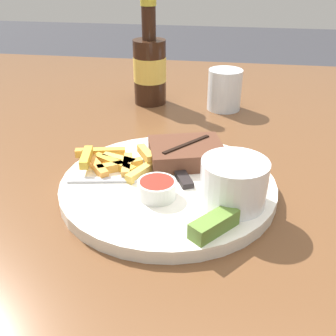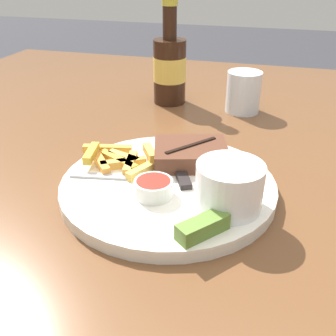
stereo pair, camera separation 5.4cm
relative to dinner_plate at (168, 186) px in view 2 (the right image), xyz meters
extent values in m
cube|color=brown|center=(0.00, 0.00, -0.03)|extent=(1.46, 1.53, 0.04)
cylinder|color=brown|center=(-0.67, 0.70, -0.39)|extent=(0.06, 0.06, 0.68)
cylinder|color=silver|center=(0.00, 0.00, 0.00)|extent=(0.30, 0.30, 0.01)
cylinder|color=white|center=(0.00, 0.00, 0.01)|extent=(0.30, 0.30, 0.00)
cube|color=#512D1E|center=(0.02, 0.06, 0.02)|extent=(0.13, 0.11, 0.03)
cube|color=black|center=(0.02, 0.06, 0.04)|extent=(0.06, 0.08, 0.00)
cube|color=gold|center=(-0.12, 0.02, 0.03)|extent=(0.02, 0.06, 0.01)
cube|color=gold|center=(-0.07, 0.02, 0.02)|extent=(0.06, 0.05, 0.01)
cube|color=gold|center=(-0.04, 0.04, 0.03)|extent=(0.03, 0.05, 0.01)
cube|color=gold|center=(-0.03, 0.02, 0.02)|extent=(0.05, 0.08, 0.01)
cube|color=gold|center=(-0.08, 0.02, 0.02)|extent=(0.07, 0.05, 0.01)
cube|color=gold|center=(-0.06, 0.02, 0.02)|extent=(0.02, 0.06, 0.01)
cube|color=gold|center=(-0.11, 0.02, 0.02)|extent=(0.06, 0.07, 0.01)
cube|color=gold|center=(-0.08, 0.04, 0.02)|extent=(0.06, 0.03, 0.01)
cube|color=gold|center=(-0.12, 0.06, 0.02)|extent=(0.08, 0.03, 0.01)
cylinder|color=white|center=(0.09, -0.04, 0.04)|extent=(0.08, 0.08, 0.06)
cylinder|color=beige|center=(0.09, -0.04, 0.06)|extent=(0.08, 0.08, 0.01)
cylinder|color=silver|center=(-0.01, -0.04, 0.02)|extent=(0.05, 0.05, 0.02)
cylinder|color=#B22319|center=(-0.01, -0.04, 0.03)|extent=(0.04, 0.04, 0.01)
cube|color=#567A2D|center=(0.07, -0.10, 0.02)|extent=(0.06, 0.06, 0.02)
cube|color=#B7B7BC|center=(-0.09, -0.02, 0.01)|extent=(0.10, 0.03, 0.00)
cube|color=#B7B7BC|center=(-0.02, -0.01, 0.01)|extent=(0.03, 0.01, 0.00)
cube|color=#B7B7BC|center=(-0.02, 0.00, 0.01)|extent=(0.03, 0.01, 0.00)
cube|color=#B7B7BC|center=(-0.02, 0.00, 0.01)|extent=(0.03, 0.01, 0.00)
cube|color=#B7B7BC|center=(-0.01, 0.08, 0.01)|extent=(0.06, 0.11, 0.00)
cube|color=black|center=(0.02, 0.01, 0.01)|extent=(0.04, 0.06, 0.01)
cylinder|color=black|center=(-0.10, 0.37, 0.06)|extent=(0.07, 0.07, 0.14)
cylinder|color=gold|center=(-0.10, 0.37, 0.07)|extent=(0.07, 0.07, 0.05)
cylinder|color=black|center=(-0.10, 0.37, 0.16)|extent=(0.03, 0.03, 0.07)
cylinder|color=gold|center=(-0.10, 0.37, 0.20)|extent=(0.03, 0.03, 0.02)
cylinder|color=silver|center=(0.07, 0.35, 0.03)|extent=(0.07, 0.07, 0.09)
camera|label=1|loc=(0.08, -0.47, 0.29)|focal=42.00mm
camera|label=2|loc=(0.13, -0.46, 0.29)|focal=42.00mm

